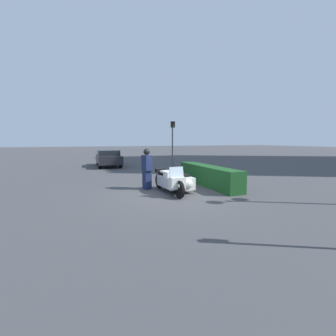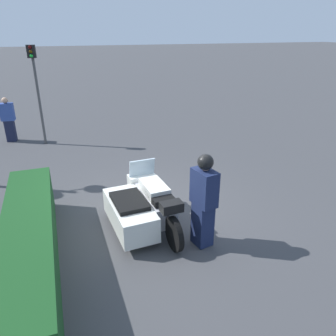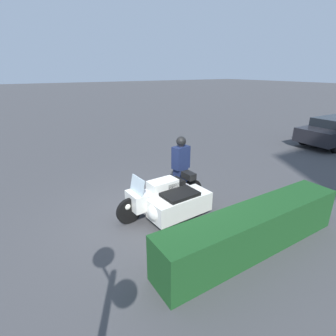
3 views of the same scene
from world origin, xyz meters
TOP-DOWN VIEW (x-y plane):
  - ground_plane at (0.00, 0.00)m, footprint 160.00×160.00m
  - police_motorcycle at (-0.37, 0.21)m, footprint 2.68×1.22m
  - officer_rider at (-1.37, -0.74)m, footprint 0.54×0.39m
  - hedge_bush_curbside at (-1.15, 2.27)m, footprint 4.59×0.80m
  - traffic_light_near at (5.83, 2.03)m, footprint 0.22×0.28m
  - pedestrian_bystander at (6.60, 3.17)m, footprint 0.33×0.48m

SIDE VIEW (x-z plane):
  - ground_plane at x=0.00m, z-range 0.00..0.00m
  - police_motorcycle at x=-0.37m, z-range -0.11..1.05m
  - hedge_bush_curbside at x=-1.15m, z-range 0.00..0.95m
  - pedestrian_bystander at x=6.60m, z-range 0.00..1.59m
  - officer_rider at x=-1.37m, z-range 0.05..1.87m
  - traffic_light_near at x=5.83m, z-range 0.53..3.85m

